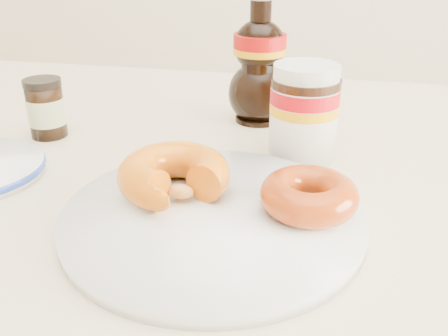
% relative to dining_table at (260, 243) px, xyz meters
% --- Properties ---
extents(dining_table, '(1.40, 0.90, 0.75)m').
position_rel_dining_table_xyz_m(dining_table, '(0.00, 0.00, 0.00)').
color(dining_table, beige).
rests_on(dining_table, ground).
extents(plate, '(0.28, 0.28, 0.01)m').
position_rel_dining_table_xyz_m(plate, '(-0.03, -0.10, 0.09)').
color(plate, white).
rests_on(plate, dining_table).
extents(donut_bitten, '(0.14, 0.14, 0.04)m').
position_rel_dining_table_xyz_m(donut_bitten, '(-0.08, -0.07, 0.12)').
color(donut_bitten, '#CA6E0B').
rests_on(donut_bitten, plate).
extents(donut_whole, '(0.11, 0.11, 0.03)m').
position_rel_dining_table_xyz_m(donut_whole, '(0.05, -0.08, 0.11)').
color(donut_whole, '#8F3209').
rests_on(donut_whole, plate).
extents(nutella_jar, '(0.08, 0.08, 0.11)m').
position_rel_dining_table_xyz_m(nutella_jar, '(0.04, 0.07, 0.15)').
color(nutella_jar, white).
rests_on(nutella_jar, dining_table).
extents(syrup_bottle, '(0.10, 0.09, 0.17)m').
position_rel_dining_table_xyz_m(syrup_bottle, '(-0.04, 0.19, 0.17)').
color(syrup_bottle, black).
rests_on(syrup_bottle, dining_table).
extents(dark_jar, '(0.05, 0.05, 0.08)m').
position_rel_dining_table_xyz_m(dark_jar, '(-0.30, 0.07, 0.12)').
color(dark_jar, black).
rests_on(dark_jar, dining_table).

